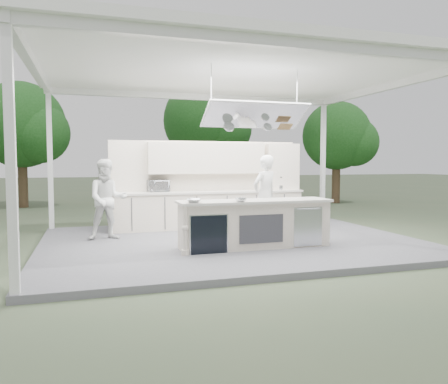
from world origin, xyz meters
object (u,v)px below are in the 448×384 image
object	(u,v)px
head_chef	(265,196)
back_counter	(209,209)
demo_island	(254,224)
sous_chef	(107,199)

from	to	relation	value
head_chef	back_counter	bearing A→B (deg)	-85.11
demo_island	sous_chef	distance (m)	3.32
demo_island	sous_chef	bearing A→B (deg)	146.81
demo_island	back_counter	xyz separation A→B (m)	(-0.18, 2.81, 0.00)
demo_island	sous_chef	size ratio (longest dim) A/B	1.75
demo_island	head_chef	bearing A→B (deg)	58.89
back_counter	demo_island	bearing A→B (deg)	-86.37
head_chef	sous_chef	bearing A→B (deg)	-34.24
back_counter	sous_chef	size ratio (longest dim) A/B	2.87
back_counter	head_chef	world-z (taller)	head_chef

